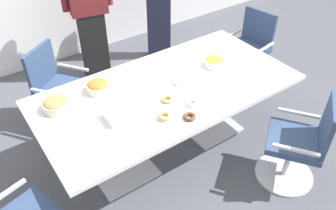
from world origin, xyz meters
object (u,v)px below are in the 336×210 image
office_chair_0 (248,52)px  conference_table (168,99)px  plate_stack (183,81)px  snack_bowl_pretzels (98,86)px  office_chair_3 (299,146)px  snack_bowl_cookies (56,104)px  person_standing_0 (88,6)px  napkin_pile (117,116)px  donut_platter (178,109)px  office_chair_1 (60,92)px  snack_bowl_chips_yellow (215,62)px

office_chair_0 → conference_table: bearing=95.9°
plate_stack → snack_bowl_pretzels: bearing=155.7°
conference_table → office_chair_3: size_ratio=2.64×
office_chair_3 → snack_bowl_cookies: (-1.66, 1.28, 0.40)m
snack_bowl_cookies → conference_table: bearing=-16.9°
person_standing_0 → snack_bowl_cookies: 1.71m
office_chair_3 → napkin_pile: (-1.30, 0.88, 0.38)m
napkin_pile → office_chair_3: bearing=-34.1°
office_chair_3 → snack_bowl_pretzels: (-1.26, 1.32, 0.40)m
office_chair_0 → donut_platter: (-1.68, -0.76, 0.36)m
office_chair_0 → donut_platter: 1.88m
office_chair_1 → person_standing_0: 1.15m
napkin_pile → office_chair_0: bearing=14.7°
snack_bowl_chips_yellow → snack_bowl_cookies: snack_bowl_chips_yellow is taller
snack_bowl_chips_yellow → office_chair_3: bearing=-83.1°
conference_table → donut_platter: 0.37m
person_standing_0 → plate_stack: size_ratio=9.51×
office_chair_1 → plate_stack: size_ratio=4.77×
conference_table → donut_platter: (-0.12, -0.32, 0.14)m
donut_platter → office_chair_1: bearing=114.3°
office_chair_0 → office_chair_3: bearing=139.8°
snack_bowl_cookies → plate_stack: 1.14m
snack_bowl_chips_yellow → snack_bowl_cookies: (-1.53, 0.25, -0.00)m
office_chair_0 → donut_platter: office_chair_0 is taller
office_chair_1 → napkin_pile: office_chair_1 is taller
office_chair_1 → snack_bowl_pretzels: (0.18, -0.68, 0.40)m
person_standing_0 → snack_bowl_pretzels: 1.49m
conference_table → plate_stack: bearing=-0.8°
office_chair_1 → donut_platter: 1.49m
office_chair_1 → snack_bowl_pretzels: 0.81m
snack_bowl_pretzels → donut_platter: 0.76m
napkin_pile → conference_table: bearing=11.3°
office_chair_3 → person_standing_0: size_ratio=0.50×
donut_platter → snack_bowl_pretzels: bearing=123.2°
office_chair_0 → person_standing_0: bearing=40.7°
conference_table → plate_stack: size_ratio=12.57×
snack_bowl_pretzels → napkin_pile: snack_bowl_pretzels is taller
conference_table → napkin_pile: bearing=-168.7°
snack_bowl_chips_yellow → donut_platter: bearing=-153.6°
plate_stack → snack_bowl_chips_yellow: bearing=5.5°
person_standing_0 → donut_platter: bearing=97.3°
snack_bowl_chips_yellow → conference_table: bearing=-176.3°
person_standing_0 → snack_bowl_chips_yellow: (0.57, -1.66, -0.15)m
plate_stack → napkin_pile: bearing=-171.3°
donut_platter → office_chair_3: bearing=-39.0°
napkin_pile → snack_bowl_pretzels: bearing=84.0°
person_standing_0 → plate_stack: (0.15, -1.70, -0.19)m
office_chair_1 → snack_bowl_cookies: 0.85m
person_standing_0 → snack_bowl_pretzels: (-0.56, -1.38, -0.15)m
donut_platter → person_standing_0: bearing=85.9°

